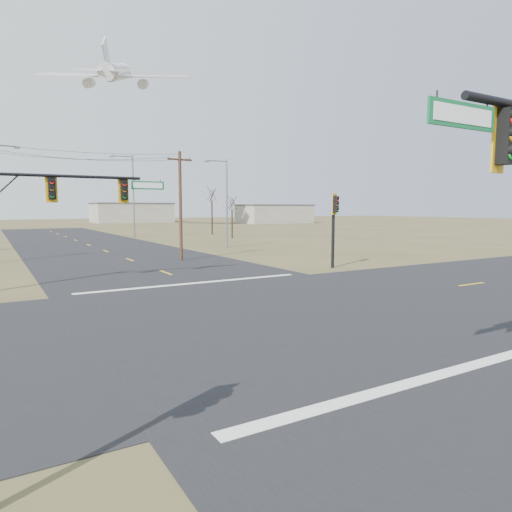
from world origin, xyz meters
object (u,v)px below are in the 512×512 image
at_px(utility_pole_near, 180,204).
at_px(bare_tree_d, 212,193).
at_px(bare_tree_c, 232,202).
at_px(streetlight_a, 225,198).
at_px(streetlight_b, 132,192).
at_px(mast_arm_far, 58,198).
at_px(pedestal_signal_ne, 335,215).

distance_m(utility_pole_near, bare_tree_d, 33.77).
bearing_deg(bare_tree_c, utility_pole_near, -126.16).
xyz_separation_m(streetlight_a, bare_tree_d, (8.53, 21.28, 1.20)).
bearing_deg(bare_tree_d, bare_tree_c, -98.73).
height_order(streetlight_a, streetlight_b, streetlight_b).
bearing_deg(mast_arm_far, streetlight_b, 65.27).
height_order(mast_arm_far, pedestal_signal_ne, mast_arm_far).
bearing_deg(utility_pole_near, streetlight_b, 81.74).
bearing_deg(bare_tree_d, streetlight_b, -170.22).
bearing_deg(streetlight_b, utility_pole_near, -83.74).
distance_m(streetlight_a, bare_tree_d, 22.95).
distance_m(mast_arm_far, streetlight_b, 37.22).
height_order(pedestal_signal_ne, streetlight_b, streetlight_b).
height_order(streetlight_a, bare_tree_c, streetlight_a).
xyz_separation_m(mast_arm_far, streetlight_b, (13.21, 34.77, 1.56)).
relative_size(mast_arm_far, pedestal_signal_ne, 1.82).
xyz_separation_m(pedestal_signal_ne, streetlight_a, (0.77, 17.22, 1.35)).
bearing_deg(mast_arm_far, utility_pole_near, 34.79).
relative_size(utility_pole_near, bare_tree_d, 1.07).
relative_size(pedestal_signal_ne, streetlight_b, 0.46).
xyz_separation_m(pedestal_signal_ne, utility_pole_near, (-7.04, 9.00, 0.75)).
bearing_deg(bare_tree_c, pedestal_signal_ne, -105.04).
relative_size(mast_arm_far, streetlight_b, 0.83).
distance_m(mast_arm_far, utility_pole_near, 11.84).
bearing_deg(pedestal_signal_ne, bare_tree_c, 53.30).
distance_m(mast_arm_far, bare_tree_c, 36.90).
bearing_deg(bare_tree_d, mast_arm_far, -124.73).
bearing_deg(mast_arm_far, streetlight_a, 38.59).
height_order(mast_arm_far, bare_tree_c, mast_arm_far).
xyz_separation_m(mast_arm_far, bare_tree_c, (24.19, 27.87, 0.27)).
bearing_deg(pedestal_signal_ne, bare_tree_d, 54.75).
height_order(streetlight_a, bare_tree_d, streetlight_a).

